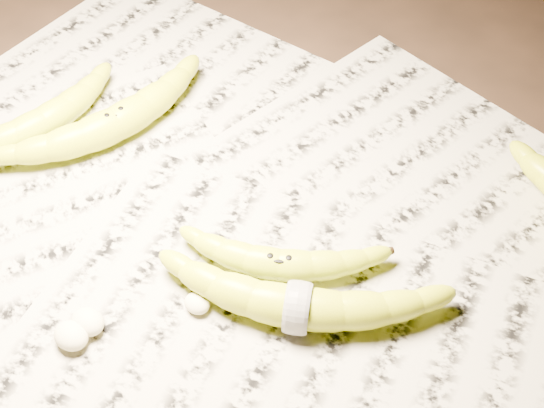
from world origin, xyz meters
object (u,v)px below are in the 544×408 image
Objects in this scene: banana_left_b at (43,119)px; banana_center at (280,262)px; banana_left_a at (115,121)px; banana_taped at (298,305)px.

banana_center is (0.33, 0.01, -0.00)m from banana_left_b.
banana_left_a is 0.32m from banana_taped.
banana_left_b is 0.33m from banana_center.
banana_left_b is at bearing 151.19° from banana_center.
banana_taped is at bearing -84.79° from banana_left_b.
banana_center is at bearing -79.92° from banana_left_b.
banana_left_a is at bearing -46.94° from banana_left_b.
banana_left_a is at bearing 138.57° from banana_taped.
banana_taped is (0.38, -0.02, 0.00)m from banana_left_b.
banana_taped is (0.04, -0.03, 0.00)m from banana_center.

